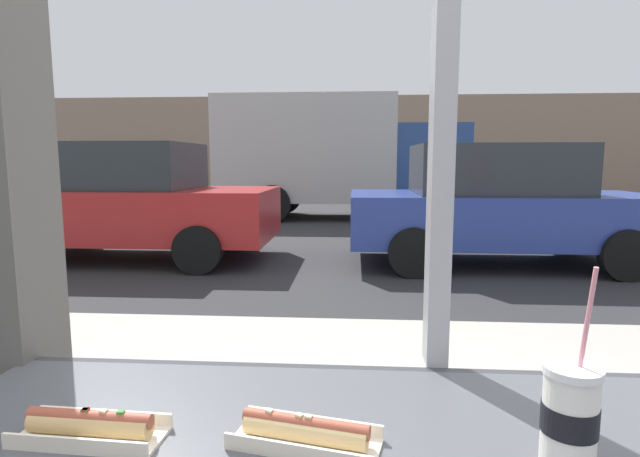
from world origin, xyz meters
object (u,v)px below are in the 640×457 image
at_px(soda_cup_right, 570,417).
at_px(hotdog_tray_far, 305,432).
at_px(hotdog_tray_near, 90,426).
at_px(parked_car_blue, 497,204).
at_px(parked_car_red, 127,201).
at_px(box_truck, 334,154).

bearing_deg(soda_cup_right, hotdog_tray_far, 174.24).
xyz_separation_m(hotdog_tray_near, parked_car_blue, (2.46, 6.42, -0.15)).
relative_size(parked_car_red, box_truck, 0.69).
bearing_deg(box_truck, parked_car_red, -116.37).
distance_m(hotdog_tray_far, parked_car_blue, 6.75).
relative_size(parked_car_blue, box_truck, 0.67).
xyz_separation_m(soda_cup_right, parked_car_blue, (1.67, 6.46, -0.21)).
bearing_deg(box_truck, soda_cup_right, -85.88).
bearing_deg(parked_car_blue, box_truck, 113.98).
distance_m(soda_cup_right, box_truck, 12.24).
bearing_deg(parked_car_red, box_truck, 63.63).
bearing_deg(parked_car_blue, hotdog_tray_near, -110.94).
relative_size(parked_car_red, parked_car_blue, 1.02).
xyz_separation_m(hotdog_tray_near, parked_car_red, (-2.94, 6.42, -0.13)).
relative_size(soda_cup_right, parked_car_red, 0.08).
bearing_deg(parked_car_blue, hotdog_tray_far, -107.99).
bearing_deg(hotdog_tray_far, box_truck, 92.20).
xyz_separation_m(hotdog_tray_near, box_truck, (-0.09, 12.16, 0.64)).
height_order(soda_cup_right, parked_car_red, parked_car_red).
bearing_deg(hotdog_tray_near, box_truck, 90.44).
relative_size(soda_cup_right, hotdog_tray_far, 1.22).
relative_size(hotdog_tray_near, parked_car_red, 0.06).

